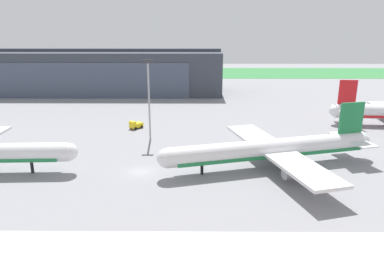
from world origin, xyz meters
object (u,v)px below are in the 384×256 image
Objects in this scene: fuel_bowser at (136,125)px; apron_light_mast at (149,94)px; maintenance_hangar at (95,72)px; airliner_near_left at (272,149)px.

fuel_bowser is 0.20× the size of apron_light_mast.
apron_light_mast reaches higher than maintenance_hangar.
maintenance_hangar is 101.79m from airliner_near_left.
airliner_near_left is 31.52m from apron_light_mast.
apron_light_mast reaches higher than airliner_near_left.
apron_light_mast is at bearing 146.16° from airliner_near_left.
maintenance_hangar is 27.37× the size of fuel_bowser.
airliner_near_left reaches higher than fuel_bowser.
airliner_near_left is 10.94× the size of fuel_bowser.
fuel_bowser is at bearing 117.39° from apron_light_mast.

